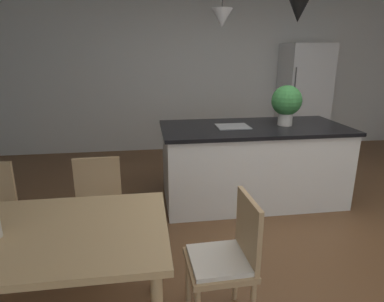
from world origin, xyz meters
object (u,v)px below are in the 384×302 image
at_px(potted_plant_on_island, 287,102).
at_px(kitchen_island, 252,163).
at_px(refrigerator, 303,99).
at_px(chair_kitchen_end, 227,257).
at_px(chair_far_right, 98,208).

bearing_deg(potted_plant_on_island, kitchen_island, 180.00).
relative_size(kitchen_island, refrigerator, 1.14).
xyz_separation_m(chair_kitchen_end, refrigerator, (2.28, 3.71, 0.45)).
height_order(chair_far_right, chair_kitchen_end, same).
height_order(chair_far_right, potted_plant_on_island, potted_plant_on_island).
bearing_deg(refrigerator, potted_plant_on_island, -121.25).
height_order(chair_kitchen_end, kitchen_island, kitchen_island).
xyz_separation_m(chair_far_right, kitchen_island, (1.64, 0.96, -0.01)).
bearing_deg(kitchen_island, chair_far_right, -149.56).
bearing_deg(chair_far_right, potted_plant_on_island, 25.71).
bearing_deg(refrigerator, kitchen_island, -128.45).
height_order(chair_far_right, kitchen_island, kitchen_island).
height_order(chair_kitchen_end, refrigerator, refrigerator).
bearing_deg(chair_kitchen_end, potted_plant_on_island, 57.94).
height_order(kitchen_island, refrigerator, refrigerator).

